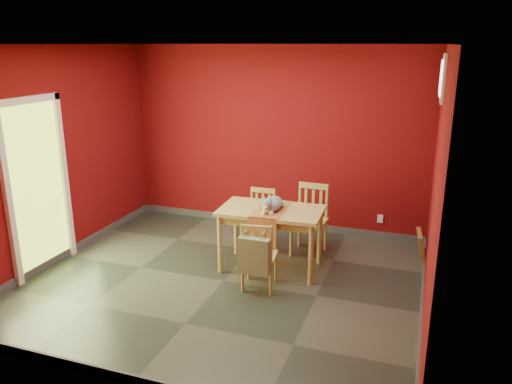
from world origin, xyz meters
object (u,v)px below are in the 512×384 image
(dining_table, at_px, (271,217))
(picture_frame, at_px, (421,248))
(chair_far_left, at_px, (260,218))
(tote_bag, at_px, (254,256))
(cat, at_px, (272,201))
(chair_near, at_px, (259,255))
(chair_far_right, at_px, (310,219))

(dining_table, bearing_deg, picture_frame, 23.10)
(chair_far_left, height_order, tote_bag, chair_far_left)
(chair_far_left, relative_size, cat, 1.73)
(chair_near, xyz_separation_m, picture_frame, (1.74, 1.32, -0.21))
(dining_table, xyz_separation_m, chair_near, (0.03, -0.56, -0.26))
(tote_bag, bearing_deg, dining_table, 93.74)
(chair_far_left, bearing_deg, dining_table, -60.47)
(dining_table, relative_size, chair_far_left, 1.57)
(chair_near, bearing_deg, chair_far_left, 107.97)
(chair_far_right, distance_m, cat, 0.87)
(chair_far_left, distance_m, chair_near, 1.24)
(chair_far_left, bearing_deg, cat, -60.26)
(chair_far_left, xyz_separation_m, tote_bag, (0.40, -1.38, 0.07))
(dining_table, relative_size, picture_frame, 2.95)
(picture_frame, bearing_deg, cat, -155.31)
(cat, bearing_deg, chair_near, -69.98)
(chair_near, distance_m, tote_bag, 0.22)
(chair_far_right, bearing_deg, picture_frame, 4.37)
(tote_bag, height_order, cat, cat)
(chair_far_left, height_order, picture_frame, chair_far_left)
(chair_far_right, bearing_deg, chair_near, -104.19)
(chair_near, bearing_deg, cat, 90.51)
(dining_table, bearing_deg, chair_far_right, 62.30)
(tote_bag, relative_size, picture_frame, 1.12)
(dining_table, relative_size, chair_near, 1.56)
(chair_far_left, relative_size, tote_bag, 1.68)
(cat, distance_m, picture_frame, 2.04)
(dining_table, distance_m, chair_far_right, 0.76)
(chair_near, bearing_deg, picture_frame, 37.17)
(dining_table, xyz_separation_m, chair_far_left, (-0.35, 0.61, -0.27))
(tote_bag, bearing_deg, chair_near, 94.61)
(dining_table, bearing_deg, cat, -57.49)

